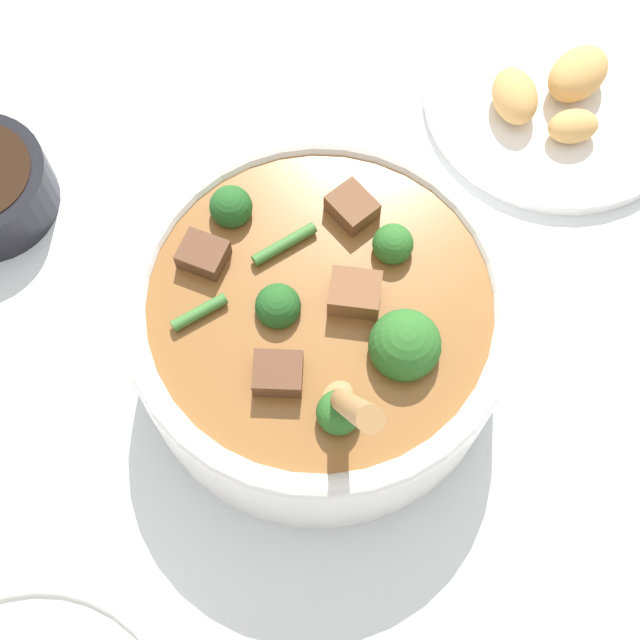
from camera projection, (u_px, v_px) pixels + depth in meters
ground_plane at (320, 353)px, 0.61m from camera, size 4.00×4.00×0.00m
stew_bowl at (321, 325)px, 0.56m from camera, size 0.24×0.24×0.24m
food_plate at (557, 93)px, 0.68m from camera, size 0.21×0.21×0.05m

